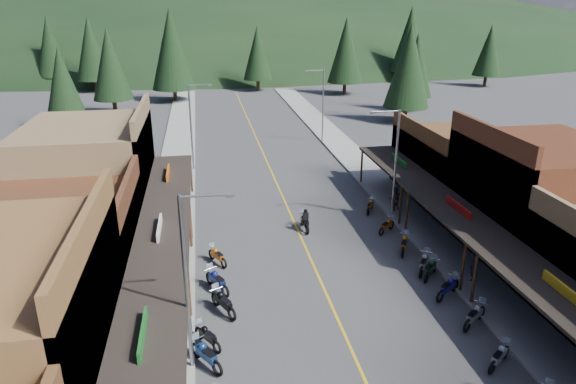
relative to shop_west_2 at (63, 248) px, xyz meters
name	(u,v)px	position (x,y,z in m)	size (l,w,h in m)	color
ground	(321,283)	(13.75, -1.70, -2.53)	(220.00, 220.00, 0.00)	#38383A
centerline	(272,173)	(13.75, 18.30, -2.53)	(0.15, 90.00, 0.01)	gold
sidewalk_west	(176,177)	(5.05, 18.30, -2.46)	(3.40, 94.00, 0.15)	gray
sidewalk_east	(363,167)	(22.45, 18.30, -2.46)	(3.40, 94.00, 0.15)	gray
shop_west_2	(63,248)	(0.00, 0.00, 0.00)	(10.90, 9.00, 6.20)	#3F2111
shop_west_3	(93,174)	(-0.03, 9.60, 0.99)	(10.90, 10.20, 8.20)	brown
shop_east_2	(536,199)	(27.54, 0.00, 0.99)	(10.90, 9.00, 8.20)	#562B19
shop_east_3	(459,167)	(27.51, 9.60, 0.00)	(10.90, 10.20, 6.20)	#4C2D16
streetlight_0	(189,277)	(6.80, -7.70, 1.93)	(2.16, 0.18, 8.00)	gray
streetlight_1	(192,123)	(6.80, 20.30, 1.93)	(2.16, 0.18, 8.00)	gray
streetlight_2	(394,160)	(20.71, 6.30, 1.93)	(2.16, 0.18, 8.00)	gray
streetlight_3	(322,102)	(20.71, 28.30, 1.93)	(2.16, 0.18, 8.00)	gray
ridge_hill	(219,54)	(13.75, 133.30, -2.53)	(310.00, 140.00, 60.00)	black
pine_1	(91,49)	(-10.25, 68.30, 4.70)	(5.88, 5.88, 12.50)	black
pine_2	(172,49)	(3.75, 56.30, 5.46)	(6.72, 6.72, 14.00)	black
pine_3	(257,53)	(17.75, 64.30, 3.95)	(5.04, 5.04, 11.00)	black
pine_4	(346,50)	(31.75, 58.30, 4.70)	(5.88, 5.88, 12.50)	black
pine_5	(410,39)	(47.75, 70.30, 5.46)	(6.72, 6.72, 14.00)	black
pine_6	(489,50)	(59.75, 62.30, 3.95)	(5.04, 5.04, 11.00)	black
pine_7	(50,46)	(-18.25, 74.30, 4.70)	(5.88, 5.88, 12.50)	black
pine_8	(62,82)	(-8.25, 38.30, 3.44)	(4.48, 4.48, 10.00)	black
pine_9	(416,65)	(37.75, 43.30, 3.85)	(4.93, 4.93, 10.80)	black
pine_10	(110,64)	(-4.25, 48.30, 4.25)	(5.38, 5.38, 11.60)	black
pine_11	(409,66)	(33.75, 36.30, 4.65)	(5.82, 5.82, 12.40)	black
bike_west_5	(206,354)	(7.25, -7.69, -1.89)	(0.75, 2.25, 1.29)	navy
bike_west_6	(208,336)	(7.35, -6.29, -1.97)	(0.66, 1.97, 1.13)	black
bike_west_7	(223,302)	(8.20, -3.73, -1.88)	(0.77, 2.30, 1.32)	black
bike_west_8	(217,280)	(7.98, -1.56, -1.87)	(0.77, 2.32, 1.33)	navy
bike_west_9	(217,255)	(8.11, 1.55, -1.97)	(0.66, 1.97, 1.13)	#CB600E
bike_east_4	(499,355)	(19.70, -9.80, -1.98)	(0.65, 1.94, 1.11)	#A5A6AB
bike_east_5	(475,315)	(20.15, -6.86, -1.93)	(0.71, 2.13, 1.22)	gray
bike_east_6	(448,287)	(20.06, -4.22, -1.92)	(0.72, 2.16, 1.23)	navy
bike_east_7	(431,268)	(20.03, -2.12, -1.96)	(0.67, 2.00, 1.14)	#0D4118
bike_east_8	(424,262)	(19.93, -1.44, -1.92)	(0.71, 2.14, 1.22)	#9A9B9F
bike_east_9	(404,243)	(19.72, 1.11, -1.92)	(0.72, 2.16, 1.23)	#A35B0B
bike_east_10	(387,225)	(19.65, 4.08, -1.99)	(0.64, 1.91, 1.09)	#B8500D
bike_east_11	(370,205)	(19.71, 7.77, -1.99)	(0.63, 1.90, 1.08)	#B05F0C
rider_on_bike	(305,221)	(14.26, 5.48, -1.88)	(0.76, 2.15, 1.62)	black
pedestrian_east_a	(474,269)	(22.04, -3.25, -1.55)	(0.60, 0.40, 1.66)	#271F2F
pedestrian_east_b	(394,199)	(21.45, 7.47, -1.47)	(0.89, 0.51, 1.83)	brown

